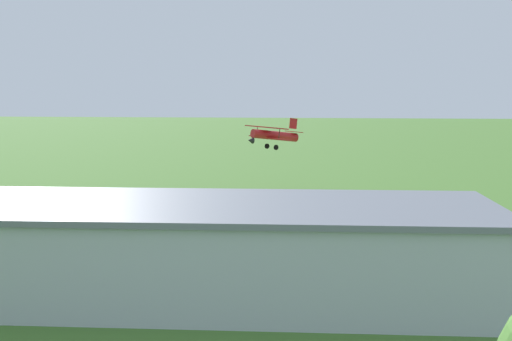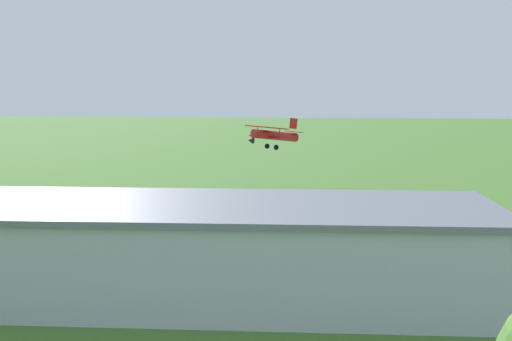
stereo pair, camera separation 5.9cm
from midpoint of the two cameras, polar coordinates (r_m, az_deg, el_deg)
ground_plane at (r=75.97m, az=0.40°, el=-2.08°), size 400.00×400.00×0.00m
hangar at (r=38.30m, az=-5.79°, el=-7.21°), size 36.82×12.59×5.78m
biplane at (r=76.64m, az=1.59°, el=3.26°), size 7.33×7.27×3.77m
person_at_fence_line at (r=59.18m, az=-18.85°, el=-4.48°), size 0.50×0.50×1.52m
person_by_parked_cars at (r=54.37m, az=13.87°, el=-5.20°), size 0.41×0.41×1.74m
person_watching_takeoff at (r=59.25m, az=-21.33°, el=-4.45°), size 0.54×0.54×1.75m
person_beside_truck at (r=55.58m, az=-17.71°, el=-5.06°), size 0.48×0.48×1.75m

